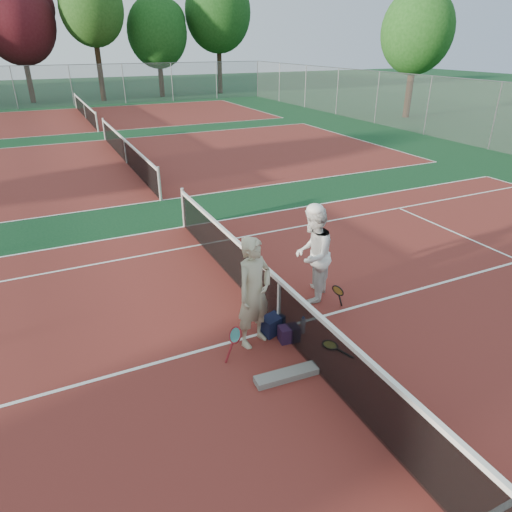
# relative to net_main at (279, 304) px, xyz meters

# --- Properties ---
(ground) EXTENTS (130.00, 130.00, 0.00)m
(ground) POSITION_rel_net_main_xyz_m (0.00, 0.00, -0.51)
(ground) COLOR #0E361A
(ground) RESTS_ON ground
(court_main) EXTENTS (23.77, 10.97, 0.01)m
(court_main) POSITION_rel_net_main_xyz_m (0.00, 0.00, -0.51)
(court_main) COLOR maroon
(court_main) RESTS_ON ground
(court_far_a) EXTENTS (23.77, 10.97, 0.01)m
(court_far_a) POSITION_rel_net_main_xyz_m (0.00, 13.50, -0.51)
(court_far_a) COLOR maroon
(court_far_a) RESTS_ON ground
(court_far_b) EXTENTS (23.77, 10.97, 0.01)m
(court_far_b) POSITION_rel_net_main_xyz_m (0.00, 27.00, -0.51)
(court_far_b) COLOR maroon
(court_far_b) RESTS_ON ground
(net_main) EXTENTS (0.10, 10.98, 1.02)m
(net_main) POSITION_rel_net_main_xyz_m (0.00, 0.00, 0.00)
(net_main) COLOR black
(net_main) RESTS_ON ground
(net_far_a) EXTENTS (0.10, 10.98, 1.02)m
(net_far_a) POSITION_rel_net_main_xyz_m (0.00, 13.50, 0.00)
(net_far_a) COLOR black
(net_far_a) RESTS_ON ground
(net_far_b) EXTENTS (0.10, 10.98, 1.02)m
(net_far_b) POSITION_rel_net_main_xyz_m (0.00, 27.00, 0.00)
(net_far_b) COLOR black
(net_far_b) RESTS_ON ground
(fence_back) EXTENTS (32.00, 0.06, 3.00)m
(fence_back) POSITION_rel_net_main_xyz_m (0.00, 34.00, 0.99)
(fence_back) COLOR slate
(fence_back) RESTS_ON ground
(player_a) EXTENTS (0.82, 0.68, 1.93)m
(player_a) POSITION_rel_net_main_xyz_m (-0.55, -0.15, 0.46)
(player_a) COLOR #B5AB8C
(player_a) RESTS_ON ground
(player_b) EXTENTS (1.17, 1.17, 1.92)m
(player_b) POSITION_rel_net_main_xyz_m (1.08, 0.67, 0.45)
(player_b) COLOR white
(player_b) RESTS_ON ground
(racket_red) EXTENTS (0.39, 0.37, 0.54)m
(racket_red) POSITION_rel_net_main_xyz_m (-1.00, -0.39, -0.24)
(racket_red) COLOR maroon
(racket_red) RESTS_ON ground
(racket_black_held) EXTENTS (0.37, 0.37, 0.55)m
(racket_black_held) POSITION_rel_net_main_xyz_m (1.29, 0.07, -0.23)
(racket_black_held) COLOR black
(racket_black_held) RESTS_ON ground
(racket_spare) EXTENTS (0.45, 0.66, 0.05)m
(racket_spare) POSITION_rel_net_main_xyz_m (0.55, -0.83, -0.49)
(racket_spare) COLOR black
(racket_spare) RESTS_ON ground
(sports_bag_navy) EXTENTS (0.47, 0.39, 0.32)m
(sports_bag_navy) POSITION_rel_net_main_xyz_m (-0.16, -0.05, -0.35)
(sports_bag_navy) COLOR black
(sports_bag_navy) RESTS_ON ground
(sports_bag_purple) EXTENTS (0.37, 0.28, 0.28)m
(sports_bag_purple) POSITION_rel_net_main_xyz_m (0.00, -0.38, -0.37)
(sports_bag_purple) COLOR black
(sports_bag_purple) RESTS_ON ground
(net_cover_canvas) EXTENTS (1.03, 0.30, 0.11)m
(net_cover_canvas) POSITION_rel_net_main_xyz_m (-0.50, -1.21, -0.46)
(net_cover_canvas) COLOR slate
(net_cover_canvas) RESTS_ON ground
(water_bottle) EXTENTS (0.09, 0.09, 0.30)m
(water_bottle) POSITION_rel_net_main_xyz_m (0.33, -0.29, -0.36)
(water_bottle) COLOR silver
(water_bottle) RESTS_ON ground
(tree_back_maroon) EXTENTS (5.61, 5.61, 9.22)m
(tree_back_maroon) POSITION_rel_net_main_xyz_m (-2.83, 37.88, 5.47)
(tree_back_maroon) COLOR #382314
(tree_back_maroon) RESTS_ON ground
(tree_back_3) EXTENTS (4.98, 4.98, 9.84)m
(tree_back_3) POSITION_rel_net_main_xyz_m (2.64, 36.54, 6.43)
(tree_back_3) COLOR #382314
(tree_back_3) RESTS_ON ground
(tree_back_4) EXTENTS (5.15, 5.15, 8.27)m
(tree_back_4) POSITION_rel_net_main_xyz_m (8.00, 37.51, 4.78)
(tree_back_4) COLOR #382314
(tree_back_4) RESTS_ON ground
(tree_back_5) EXTENTS (6.00, 6.00, 10.41)m
(tree_back_5) POSITION_rel_net_main_xyz_m (13.90, 37.99, 6.44)
(tree_back_5) COLOR #382314
(tree_back_5) RESTS_ON ground
(tree_right_1) EXTENTS (4.47, 4.47, 7.76)m
(tree_right_1) POSITION_rel_net_main_xyz_m (19.47, 18.27, 4.66)
(tree_right_1) COLOR #382314
(tree_right_1) RESTS_ON ground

